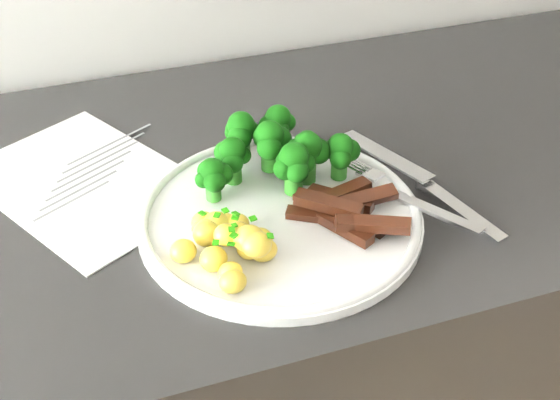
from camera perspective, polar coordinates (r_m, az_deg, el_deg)
The scene contains 8 objects.
counter at distance 1.18m, azimuth 3.92°, elevation -14.54°, with size 2.33×0.58×0.87m.
recipe_paper at distance 0.86m, azimuth -15.19°, elevation 1.42°, with size 0.30×0.33×0.00m.
plate at distance 0.76m, azimuth 0.00°, elevation -1.28°, with size 0.30×0.30×0.02m.
broccoli at distance 0.80m, azimuth -0.43°, elevation 4.15°, with size 0.19×0.14×0.07m.
potatoes at distance 0.71m, azimuth -4.06°, elevation -3.17°, with size 0.10×0.12×0.04m.
beef_strips at distance 0.75m, azimuth 5.37°, elevation -0.92°, with size 0.12×0.12×0.03m.
fork at distance 0.79m, azimuth 10.17°, elevation 0.26°, with size 0.10×0.18×0.02m.
knife at distance 0.81m, azimuth 12.43°, elevation 0.39°, with size 0.09×0.24×0.03m.
Camera 1 is at (-0.17, 1.02, 1.36)m, focal length 45.99 mm.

